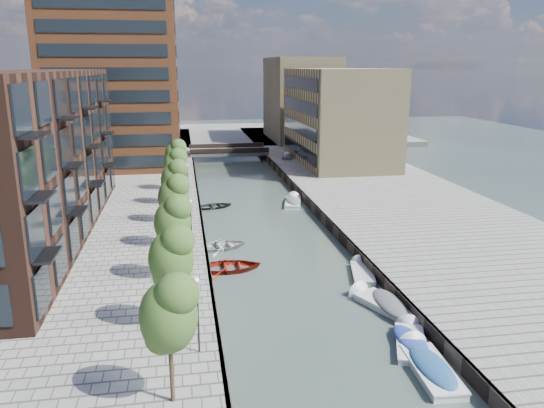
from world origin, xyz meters
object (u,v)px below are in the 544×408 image
object	(u,v)px
tree_5	(175,165)
sloop_2	(229,270)
tree_0	(168,311)
tree_3	(173,196)
motorboat_1	(384,304)
sloop_4	(215,208)
motorboat_2	(362,272)
tree_6	(175,154)
motorboat_4	(293,202)
motorboat_0	(428,366)
sloop_3	(222,249)
car	(287,154)
bridge	(228,151)
motorboat_3	(410,341)
tree_4	(174,178)
tree_2	(172,220)
tree_1	(171,255)

from	to	relation	value
tree_5	sloop_2	bearing A→B (deg)	-76.91
tree_0	tree_3	size ratio (longest dim) A/B	1.00
tree_3	motorboat_1	size ratio (longest dim) A/B	1.04
sloop_4	motorboat_2	size ratio (longest dim) A/B	0.87
sloop_2	tree_6	bearing A→B (deg)	7.54
motorboat_1	motorboat_4	distance (m)	27.52
tree_6	sloop_4	bearing A→B (deg)	-52.64
tree_6	sloop_2	bearing A→B (deg)	-80.58
motorboat_0	sloop_3	bearing A→B (deg)	113.71
sloop_2	motorboat_0	distance (m)	18.02
sloop_4	car	bearing A→B (deg)	-43.26
bridge	tree_3	world-z (taller)	tree_3
motorboat_3	sloop_2	bearing A→B (deg)	125.35
bridge	sloop_4	size ratio (longest dim) A/B	3.20
tree_3	sloop_3	world-z (taller)	tree_3
tree_5	sloop_3	xyz separation A→B (m)	(3.93, -12.32, -5.31)
bridge	motorboat_2	world-z (taller)	bridge
sloop_2	car	distance (m)	45.98
bridge	tree_6	bearing A→B (deg)	-108.10
tree_4	tree_2	bearing A→B (deg)	-90.00
bridge	tree_1	world-z (taller)	tree_1
tree_5	sloop_2	world-z (taller)	tree_5
motorboat_2	motorboat_1	bearing A→B (deg)	-95.26
sloop_4	motorboat_3	bearing A→B (deg)	-179.63
motorboat_2	motorboat_4	size ratio (longest dim) A/B	0.89
tree_1	tree_3	size ratio (longest dim) A/B	1.00
motorboat_0	motorboat_2	xyz separation A→B (m)	(1.00, 13.42, -0.13)
tree_2	tree_4	distance (m)	14.00
tree_1	tree_2	bearing A→B (deg)	90.00
motorboat_1	motorboat_4	world-z (taller)	motorboat_1
motorboat_2	car	size ratio (longest dim) A/B	1.26
motorboat_1	tree_0	bearing A→B (deg)	-145.31
sloop_2	motorboat_2	world-z (taller)	motorboat_2
sloop_3	motorboat_2	xyz separation A→B (m)	(10.11, -7.34, 0.09)
tree_6	motorboat_1	size ratio (longest dim) A/B	1.04
car	tree_2	bearing A→B (deg)	-98.64
tree_0	sloop_3	xyz separation A→B (m)	(3.93, 22.68, -5.31)
tree_4	tree_0	bearing A→B (deg)	-90.00
tree_2	tree_3	size ratio (longest dim) A/B	1.00
tree_3	tree_6	bearing A→B (deg)	90.00
tree_0	tree_6	world-z (taller)	same
tree_6	motorboat_4	size ratio (longest dim) A/B	1.13
tree_4	tree_5	world-z (taller)	same
tree_4	motorboat_1	xyz separation A→B (m)	(13.49, -18.66, -5.09)
tree_5	motorboat_4	size ratio (longest dim) A/B	1.13
tree_0	tree_6	distance (m)	42.00
tree_0	sloop_3	bearing A→B (deg)	80.17
tree_3	tree_5	size ratio (longest dim) A/B	1.00
motorboat_0	sloop_2	bearing A→B (deg)	119.92
motorboat_3	tree_0	bearing A→B (deg)	-160.84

